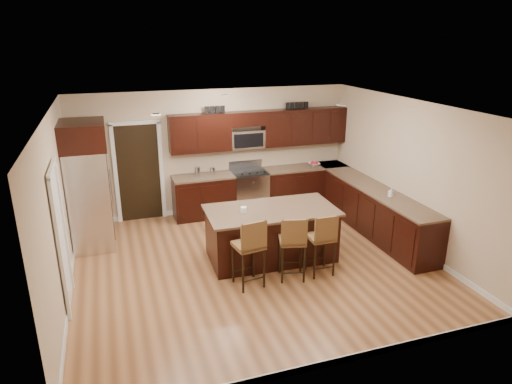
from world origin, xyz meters
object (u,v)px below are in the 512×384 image
object	(u,v)px
stool_left	(250,246)
stool_mid	(293,241)
stool_right	(322,238)
range	(249,191)
island	(271,235)
refrigerator	(88,185)

from	to	relation	value
stool_left	stool_mid	size ratio (longest dim) A/B	1.04
stool_mid	stool_right	size ratio (longest dim) A/B	1.02
stool_right	range	bearing A→B (deg)	94.84
island	stool_left	xyz separation A→B (m)	(-0.65, -0.85, 0.28)
stool_left	stool_right	size ratio (longest dim) A/B	1.07
island	stool_left	world-z (taller)	stool_left
range	stool_mid	bearing A→B (deg)	-94.79
range	stool_right	size ratio (longest dim) A/B	1.04
stool_left	stool_mid	xyz separation A→B (m)	(0.71, 0.00, -0.03)
island	stool_mid	size ratio (longest dim) A/B	2.08
range	island	distance (m)	2.32
range	stool_left	distance (m)	3.30
range	stool_left	size ratio (longest dim) A/B	0.97
stool_left	stool_mid	distance (m)	0.71
range	stool_right	distance (m)	3.16
range	stool_mid	xyz separation A→B (m)	(-0.26, -3.14, 0.21)
stool_right	stool_mid	bearing A→B (deg)	-179.87
island	range	bearing A→B (deg)	83.85
island	stool_right	distance (m)	1.05
stool_right	refrigerator	xyz separation A→B (m)	(-3.55, 2.35, 0.54)
stool_left	stool_mid	bearing A→B (deg)	-8.80
stool_mid	refrigerator	size ratio (longest dim) A/B	0.47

